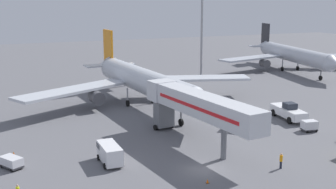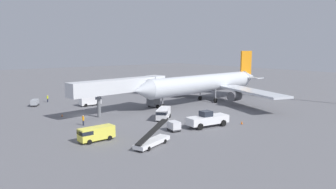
% 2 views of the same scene
% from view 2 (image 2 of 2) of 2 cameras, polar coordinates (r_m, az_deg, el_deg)
% --- Properties ---
extents(ground_plane, '(300.00, 300.00, 0.00)m').
position_cam_2_polar(ground_plane, '(65.95, -15.16, -3.56)').
color(ground_plane, slate).
extents(airplane_at_gate, '(44.54, 43.15, 12.28)m').
position_cam_2_polar(airplane_at_gate, '(79.30, 6.83, 1.95)').
color(airplane_at_gate, silver).
rests_on(airplane_at_gate, ground).
extents(jet_bridge, '(6.05, 22.44, 7.06)m').
position_cam_2_polar(jet_bridge, '(66.09, -7.64, 1.37)').
color(jet_bridge, silver).
rests_on(jet_bridge, ground).
extents(pushback_tug, '(3.42, 7.71, 2.74)m').
position_cam_2_polar(pushback_tug, '(54.82, 6.98, -4.38)').
color(pushback_tug, white).
rests_on(pushback_tug, ground).
extents(belt_loader_truck, '(3.81, 6.69, 3.14)m').
position_cam_2_polar(belt_loader_truck, '(44.10, -2.81, -8.15)').
color(belt_loader_truck, white).
rests_on(belt_loader_truck, ground).
extents(service_van_mid_right, '(2.24, 4.78, 2.23)m').
position_cam_2_polar(service_van_mid_right, '(76.23, -13.51, -0.94)').
color(service_van_mid_right, white).
rests_on(service_van_mid_right, ground).
extents(service_van_near_center, '(5.00, 5.21, 2.06)m').
position_cam_2_polar(service_van_near_center, '(59.84, -0.84, -3.31)').
color(service_van_near_center, white).
rests_on(service_van_near_center, ground).
extents(service_van_near_left, '(2.25, 5.22, 2.03)m').
position_cam_2_polar(service_van_near_left, '(47.38, -12.69, -6.67)').
color(service_van_near_left, '#E5DB4C').
rests_on(service_van_near_left, ground).
extents(baggage_cart_outer_left, '(2.97, 2.44, 1.51)m').
position_cam_2_polar(baggage_cart_outer_left, '(79.41, -22.48, -1.30)').
color(baggage_cart_outer_left, '#38383D').
rests_on(baggage_cart_outer_left, ground).
extents(baggage_cart_near_right, '(2.60, 3.03, 1.31)m').
position_cam_2_polar(baggage_cart_near_right, '(86.97, -14.75, -0.21)').
color(baggage_cart_near_right, '#38383D').
rests_on(baggage_cart_near_right, ground).
extents(baggage_cart_far_left, '(2.27, 1.78, 1.56)m').
position_cam_2_polar(baggage_cart_far_left, '(51.70, 1.06, -5.55)').
color(baggage_cart_far_left, '#38383D').
rests_on(baggage_cart_far_left, ground).
extents(ground_crew_worker_foreground, '(0.36, 0.36, 1.82)m').
position_cam_2_polar(ground_crew_worker_foreground, '(57.19, -14.75, -4.37)').
color(ground_crew_worker_foreground, '#1E2333').
rests_on(ground_crew_worker_foreground, ground).
extents(ground_crew_worker_midground, '(0.41, 0.41, 1.79)m').
position_cam_2_polar(ground_crew_worker_midground, '(83.83, -20.51, -0.64)').
color(ground_crew_worker_midground, '#1E2333').
rests_on(ground_crew_worker_midground, ground).
extents(safety_cone_alpha, '(0.37, 0.37, 0.57)m').
position_cam_2_polar(safety_cone_alpha, '(57.83, 12.91, -4.85)').
color(safety_cone_alpha, black).
rests_on(safety_cone_alpha, ground).
extents(safety_cone_bravo, '(0.39, 0.39, 0.60)m').
position_cam_2_polar(safety_cone_bravo, '(88.16, -12.33, -0.31)').
color(safety_cone_bravo, black).
rests_on(safety_cone_bravo, ground).
extents(safety_cone_charlie, '(0.31, 0.31, 0.49)m').
position_cam_2_polar(safety_cone_charlie, '(65.84, -18.21, -3.50)').
color(safety_cone_charlie, black).
rests_on(safety_cone_charlie, ground).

